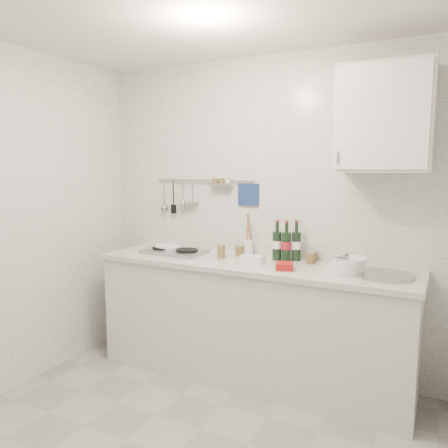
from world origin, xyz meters
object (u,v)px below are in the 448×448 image
plate_stack_hob (167,248)px  plate_stack_sink (347,265)px  wall_cabinet (385,119)px  wine_bottles (287,241)px  utensil_crock (248,245)px

plate_stack_hob → plate_stack_sink: plate_stack_sink is taller
wall_cabinet → plate_stack_hob: 1.98m
plate_stack_sink → wine_bottles: wine_bottles is taller
utensil_crock → wall_cabinet: bearing=-5.9°
plate_stack_sink → plate_stack_hob: bearing=178.2°
plate_stack_sink → utensil_crock: (-0.85, 0.23, 0.03)m
wall_cabinet → plate_stack_hob: bearing=-177.3°
plate_stack_hob → wine_bottles: wine_bottles is taller
plate_stack_hob → wine_bottles: size_ratio=0.83×
wall_cabinet → plate_stack_hob: (-1.71, -0.08, -1.00)m
wall_cabinet → utensil_crock: size_ratio=2.04×
wall_cabinet → utensil_crock: bearing=174.1°
plate_stack_sink → utensil_crock: utensil_crock is taller
plate_stack_hob → plate_stack_sink: 1.53m
plate_stack_hob → wine_bottles: 1.04m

